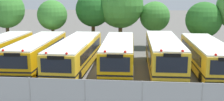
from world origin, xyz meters
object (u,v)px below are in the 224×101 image
object	(u,v)px
school_bus_1	(38,52)
tree_4	(121,4)
tree_5	(154,16)
tree_2	(53,15)
tree_3	(92,10)
traffic_cone	(11,98)
school_bus_2	(76,53)
tree_6	(204,20)
tree_1	(7,10)
school_bus_5	(207,55)
school_bus_3	(118,54)
school_bus_4	(164,54)

from	to	relation	value
school_bus_1	tree_4	bearing A→B (deg)	-127.25
tree_5	tree_2	bearing A→B (deg)	-167.16
tree_3	tree_5	distance (m)	7.01
tree_3	traffic_cone	world-z (taller)	tree_3
school_bus_2	tree_6	size ratio (longest dim) A/B	2.06
tree_4	tree_6	bearing A→B (deg)	-9.34
tree_1	tree_3	bearing A→B (deg)	13.39
school_bus_2	school_bus_5	size ratio (longest dim) A/B	1.08
tree_4	tree_5	world-z (taller)	tree_4
tree_1	traffic_cone	distance (m)	16.57
school_bus_5	tree_2	world-z (taller)	tree_2
school_bus_3	tree_3	bearing A→B (deg)	-69.62
school_bus_1	tree_2	xyz separation A→B (m)	(-0.69, 6.86, 2.60)
tree_2	tree_6	xyz separation A→B (m)	(16.10, 0.74, -0.54)
school_bus_3	tree_4	distance (m)	10.17
school_bus_1	school_bus_5	size ratio (longest dim) A/B	1.02
tree_1	school_bus_1	bearing A→B (deg)	-49.29
school_bus_2	tree_6	bearing A→B (deg)	-145.45
school_bus_1	school_bus_2	xyz separation A→B (m)	(3.44, -0.35, 0.02)
school_bus_2	tree_2	world-z (taller)	tree_2
tree_1	tree_3	xyz separation A→B (m)	(8.93, 2.13, -0.09)
school_bus_1	school_bus_3	world-z (taller)	school_bus_3
tree_3	tree_6	xyz separation A→B (m)	(12.09, -1.06, -0.99)
school_bus_2	tree_3	world-z (taller)	tree_3
school_bus_5	tree_2	xyz separation A→B (m)	(-14.76, 7.06, 2.59)
traffic_cone	tree_6	bearing A→B (deg)	47.71
school_bus_3	tree_5	size ratio (longest dim) A/B	1.86
school_bus_3	school_bus_2	bearing A→B (deg)	-2.98
tree_3	tree_4	bearing A→B (deg)	7.08
tree_1	tree_4	distance (m)	12.44
school_bus_2	tree_5	size ratio (longest dim) A/B	2.08
tree_3	tree_5	bearing A→B (deg)	5.77
school_bus_2	school_bus_3	distance (m)	3.54
school_bus_5	traffic_cone	xyz separation A→B (m)	(-12.81, -7.76, -1.07)
school_bus_4	tree_1	distance (m)	17.91
school_bus_3	school_bus_4	distance (m)	3.65
school_bus_1	tree_2	distance (m)	7.37
school_bus_1	tree_5	world-z (taller)	tree_5
school_bus_5	tree_3	size ratio (longest dim) A/B	1.60
school_bus_1	tree_6	bearing A→B (deg)	-155.12
school_bus_4	tree_1	size ratio (longest dim) A/B	1.58
school_bus_3	tree_2	world-z (taller)	tree_2
tree_5	traffic_cone	xyz separation A→B (m)	(-8.99, -17.31, -3.39)
tree_2	school_bus_4	bearing A→B (deg)	-32.70
tree_2	traffic_cone	size ratio (longest dim) A/B	9.96
school_bus_3	school_bus_4	xyz separation A→B (m)	(3.65, 0.04, 0.08)
tree_1	tree_3	distance (m)	9.18
tree_1	tree_3	size ratio (longest dim) A/B	1.01
school_bus_2	tree_5	distance (m)	12.08
tree_5	tree_4	bearing A→B (deg)	-175.39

